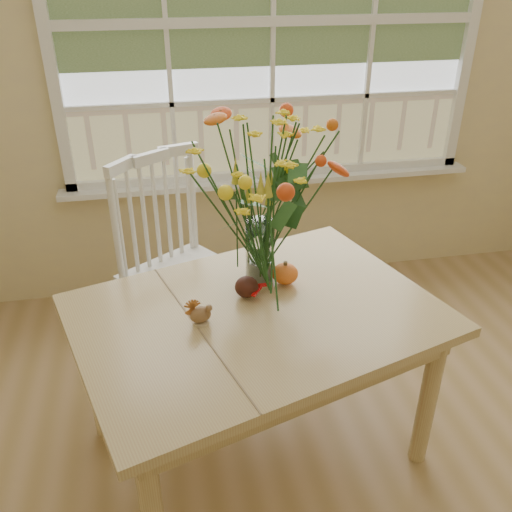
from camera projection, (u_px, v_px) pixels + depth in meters
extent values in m
cube|color=beige|center=(271.00, 61.00, 2.92)|extent=(4.00, 0.02, 2.70)
cube|color=silver|center=(272.00, 21.00, 2.81)|extent=(2.20, 0.00, 1.60)
cube|color=white|center=(272.00, 180.00, 3.18)|extent=(2.42, 0.12, 0.03)
cube|color=tan|center=(257.00, 315.00, 2.01)|extent=(1.51, 1.27, 0.04)
cube|color=tan|center=(257.00, 330.00, 2.04)|extent=(1.36, 1.12, 0.10)
cylinder|color=tan|center=(95.00, 375.00, 2.23)|extent=(0.07, 0.07, 0.66)
cylinder|color=tan|center=(428.00, 398.00, 2.12)|extent=(0.07, 0.07, 0.66)
cylinder|color=tan|center=(321.00, 303.00, 2.69)|extent=(0.07, 0.07, 0.66)
cube|color=white|center=(185.00, 279.00, 2.57)|extent=(0.67, 0.66, 0.05)
cube|color=white|center=(156.00, 214.00, 2.55)|extent=(0.43, 0.31, 0.56)
cylinder|color=white|center=(181.00, 358.00, 2.47)|extent=(0.04, 0.04, 0.48)
cylinder|color=white|center=(136.00, 325.00, 2.68)|extent=(0.04, 0.04, 0.48)
cylinder|color=white|center=(241.00, 323.00, 2.70)|extent=(0.04, 0.04, 0.48)
cylinder|color=white|center=(195.00, 295.00, 2.92)|extent=(0.04, 0.04, 0.48)
cylinder|color=white|center=(260.00, 251.00, 2.13)|extent=(0.11, 0.11, 0.26)
ellipsoid|color=orange|center=(285.00, 275.00, 2.14)|extent=(0.10, 0.10, 0.08)
cylinder|color=#CCB78C|center=(201.00, 322.00, 1.92)|extent=(0.06, 0.06, 0.01)
ellipsoid|color=brown|center=(200.00, 314.00, 1.91)|extent=(0.09, 0.07, 0.06)
ellipsoid|color=#38160F|center=(247.00, 288.00, 2.06)|extent=(0.09, 0.09, 0.08)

